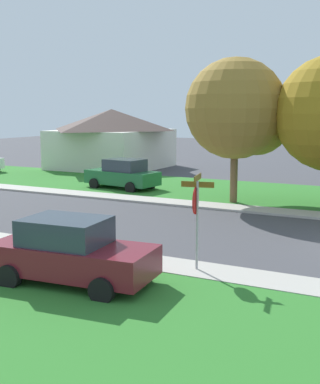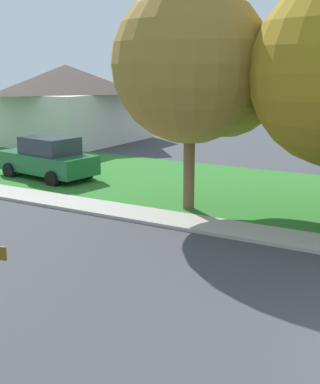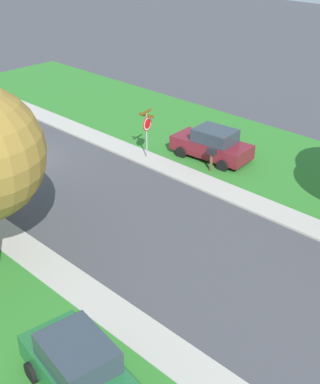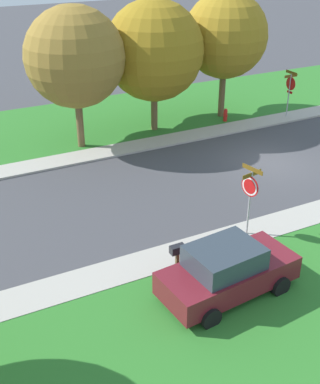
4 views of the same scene
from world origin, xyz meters
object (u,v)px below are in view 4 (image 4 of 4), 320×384
(tree_sidewalk_mid, at_px, (77,59))
(stop_sign_near_corner, at_px, (290,87))
(tree_sidewalk_near, at_px, (155,52))
(mailbox, at_px, (177,254))
(fire_hydrant, at_px, (225,115))
(car_maroon_behind_trees, at_px, (227,271))
(stop_sign_far_corner, at_px, (250,190))
(tree_across_left, at_px, (225,37))

(tree_sidewalk_mid, bearing_deg, stop_sign_near_corner, -96.87)
(tree_sidewalk_mid, relative_size, tree_sidewalk_near, 1.00)
(stop_sign_near_corner, relative_size, mailbox, 2.11)
(tree_sidewalk_mid, bearing_deg, fire_hydrant, -93.34)
(car_maroon_behind_trees, distance_m, mailbox, 1.65)
(tree_sidewalk_near, bearing_deg, stop_sign_far_corner, 170.08)
(tree_sidewalk_near, height_order, mailbox, tree_sidewalk_near)
(car_maroon_behind_trees, relative_size, fire_hydrant, 5.35)
(stop_sign_near_corner, relative_size, fire_hydrant, 3.34)
(car_maroon_behind_trees, relative_size, tree_sidewalk_mid, 0.64)
(stop_sign_far_corner, relative_size, mailbox, 2.11)
(car_maroon_behind_trees, distance_m, tree_sidewalk_mid, 13.86)
(stop_sign_far_corner, relative_size, tree_across_left, 0.39)
(tree_sidewalk_mid, bearing_deg, tree_across_left, -85.64)
(car_maroon_behind_trees, xyz_separation_m, tree_across_left, (14.08, -8.98, 3.69))
(car_maroon_behind_trees, relative_size, tree_across_left, 0.63)
(tree_sidewalk_mid, height_order, tree_sidewalk_near, tree_sidewalk_mid)
(car_maroon_behind_trees, height_order, tree_sidewalk_mid, tree_sidewalk_mid)
(tree_sidewalk_near, height_order, fire_hydrant, tree_sidewalk_near)
(tree_across_left, bearing_deg, tree_sidewalk_near, 92.10)
(car_maroon_behind_trees, distance_m, fire_hydrant, 15.47)
(tree_sidewalk_mid, height_order, mailbox, tree_sidewalk_mid)
(stop_sign_far_corner, xyz_separation_m, tree_across_left, (11.65, -6.49, 2.68))
(tree_across_left, relative_size, mailbox, 5.40)
(tree_across_left, distance_m, mailbox, 16.60)
(stop_sign_near_corner, height_order, tree_sidewalk_near, tree_sidewalk_near)
(car_maroon_behind_trees, xyz_separation_m, fire_hydrant, (12.91, -8.52, -0.44))
(stop_sign_far_corner, height_order, fire_hydrant, stop_sign_far_corner)
(fire_hydrant, bearing_deg, stop_sign_far_corner, 150.10)
(tree_sidewalk_mid, relative_size, mailbox, 5.34)
(stop_sign_near_corner, xyz_separation_m, stop_sign_far_corner, (-9.51, 9.73, 0.01))
(tree_sidewalk_near, relative_size, tree_across_left, 0.99)
(tree_sidewalk_mid, bearing_deg, tree_sidewalk_near, -83.37)
(car_maroon_behind_trees, height_order, fire_hydrant, car_maroon_behind_trees)
(tree_sidewalk_near, bearing_deg, car_maroon_behind_trees, 162.09)
(stop_sign_far_corner, height_order, car_maroon_behind_trees, stop_sign_far_corner)
(stop_sign_far_corner, distance_m, mailbox, 3.77)
(fire_hydrant, xyz_separation_m, mailbox, (-11.61, 9.52, 0.57))
(stop_sign_far_corner, xyz_separation_m, tree_sidewalk_near, (11.49, -2.01, 2.31))
(stop_sign_near_corner, distance_m, stop_sign_far_corner, 13.61)
(stop_sign_near_corner, relative_size, tree_sidewalk_mid, 0.40)
(stop_sign_far_corner, relative_size, car_maroon_behind_trees, 0.62)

